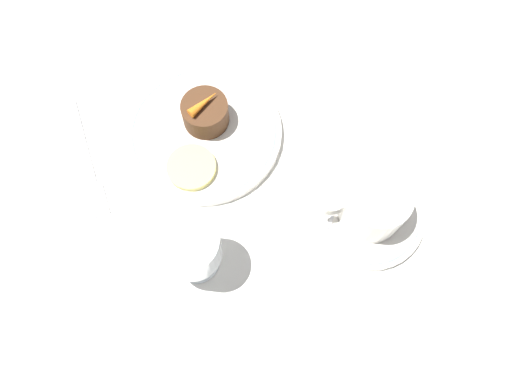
% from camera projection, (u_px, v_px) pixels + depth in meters
% --- Properties ---
extents(ground_plane, '(3.00, 3.00, 0.00)m').
position_uv_depth(ground_plane, '(226.00, 150.00, 0.74)').
color(ground_plane, white).
extents(dinner_plate, '(0.23, 0.23, 0.01)m').
position_uv_depth(dinner_plate, '(205.00, 132.00, 0.74)').
color(dinner_plate, white).
rests_on(dinner_plate, ground_plane).
extents(saucer, '(0.16, 0.16, 0.01)m').
position_uv_depth(saucer, '(368.00, 215.00, 0.69)').
color(saucer, white).
rests_on(saucer, ground_plane).
extents(coffee_cup, '(0.12, 0.09, 0.07)m').
position_uv_depth(coffee_cup, '(374.00, 204.00, 0.66)').
color(coffee_cup, white).
rests_on(coffee_cup, saucer).
extents(spoon, '(0.06, 0.10, 0.00)m').
position_uv_depth(spoon, '(333.00, 215.00, 0.69)').
color(spoon, silver).
rests_on(spoon, saucer).
extents(wine_glass, '(0.07, 0.07, 0.11)m').
position_uv_depth(wine_glass, '(191.00, 248.00, 0.61)').
color(wine_glass, silver).
rests_on(wine_glass, ground_plane).
extents(fork, '(0.05, 0.20, 0.01)m').
position_uv_depth(fork, '(90.00, 168.00, 0.72)').
color(fork, silver).
rests_on(fork, ground_plane).
extents(dessert_cake, '(0.07, 0.07, 0.04)m').
position_uv_depth(dessert_cake, '(205.00, 113.00, 0.72)').
color(dessert_cake, '#4C2D19').
rests_on(dessert_cake, dinner_plate).
extents(carrot_garnish, '(0.05, 0.04, 0.01)m').
position_uv_depth(carrot_garnish, '(203.00, 103.00, 0.70)').
color(carrot_garnish, orange).
rests_on(carrot_garnish, dessert_cake).
extents(pineapple_slice, '(0.07, 0.07, 0.01)m').
position_uv_depth(pineapple_slice, '(191.00, 167.00, 0.71)').
color(pineapple_slice, '#EFE075').
rests_on(pineapple_slice, dinner_plate).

